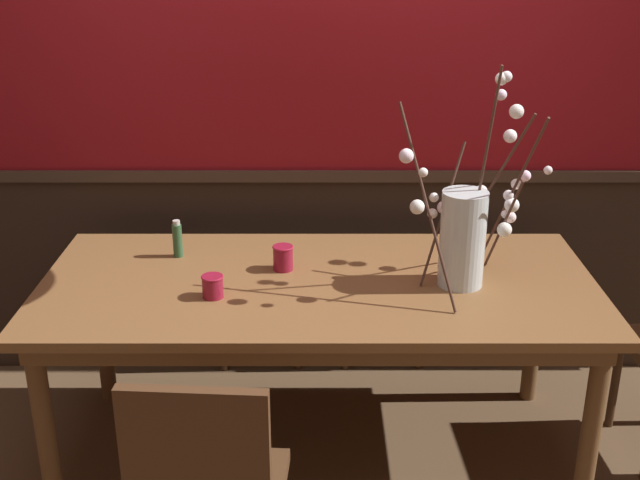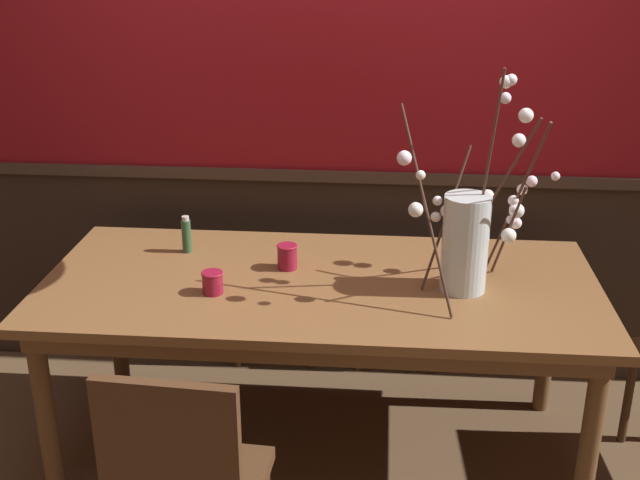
{
  "view_description": "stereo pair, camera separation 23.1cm",
  "coord_description": "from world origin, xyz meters",
  "px_view_note": "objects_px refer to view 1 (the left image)",
  "views": [
    {
      "loc": [
        0.01,
        -2.75,
        2.05
      ],
      "look_at": [
        0.0,
        0.0,
        0.94
      ],
      "focal_mm": 44.75,
      "sensor_mm": 36.0,
      "label": 1
    },
    {
      "loc": [
        0.24,
        -2.74,
        2.05
      ],
      "look_at": [
        0.0,
        0.0,
        0.94
      ],
      "focal_mm": 44.75,
      "sensor_mm": 36.0,
      "label": 2
    }
  ],
  "objects_px": {
    "dining_table": "(320,299)",
    "vase_with_blossoms": "(467,233)",
    "chair_far_side_right": "(381,252)",
    "condiment_bottle": "(179,239)",
    "candle_holder_nearer_center": "(285,258)",
    "chair_far_side_left": "(262,253)",
    "candle_holder_nearer_edge": "(214,286)"
  },
  "relations": [
    {
      "from": "chair_far_side_right",
      "to": "candle_holder_nearer_center",
      "type": "distance_m",
      "value": 0.96
    },
    {
      "from": "candle_holder_nearer_edge",
      "to": "condiment_bottle",
      "type": "relative_size",
      "value": 0.54
    },
    {
      "from": "chair_far_side_right",
      "to": "chair_far_side_left",
      "type": "distance_m",
      "value": 0.59
    },
    {
      "from": "chair_far_side_left",
      "to": "candle_holder_nearer_edge",
      "type": "distance_m",
      "value": 1.08
    },
    {
      "from": "candle_holder_nearer_center",
      "to": "condiment_bottle",
      "type": "bearing_deg",
      "value": 163.06
    },
    {
      "from": "candle_holder_nearer_edge",
      "to": "chair_far_side_left",
      "type": "bearing_deg",
      "value": 85.0
    },
    {
      "from": "vase_with_blossoms",
      "to": "condiment_bottle",
      "type": "relative_size",
      "value": 5.29
    },
    {
      "from": "dining_table",
      "to": "chair_far_side_right",
      "type": "distance_m",
      "value": 0.96
    },
    {
      "from": "vase_with_blossoms",
      "to": "candle_holder_nearer_edge",
      "type": "bearing_deg",
      "value": -172.6
    },
    {
      "from": "dining_table",
      "to": "chair_far_side_right",
      "type": "height_order",
      "value": "chair_far_side_right"
    },
    {
      "from": "dining_table",
      "to": "condiment_bottle",
      "type": "distance_m",
      "value": 0.64
    },
    {
      "from": "chair_far_side_right",
      "to": "candle_holder_nearer_center",
      "type": "height_order",
      "value": "chair_far_side_right"
    },
    {
      "from": "dining_table",
      "to": "candle_holder_nearer_edge",
      "type": "height_order",
      "value": "candle_holder_nearer_edge"
    },
    {
      "from": "chair_far_side_left",
      "to": "candle_holder_nearer_center",
      "type": "bearing_deg",
      "value": -78.96
    },
    {
      "from": "chair_far_side_left",
      "to": "candle_holder_nearer_edge",
      "type": "height_order",
      "value": "chair_far_side_left"
    },
    {
      "from": "dining_table",
      "to": "candle_holder_nearer_center",
      "type": "bearing_deg",
      "value": 143.16
    },
    {
      "from": "vase_with_blossoms",
      "to": "condiment_bottle",
      "type": "distance_m",
      "value": 1.15
    },
    {
      "from": "dining_table",
      "to": "condiment_bottle",
      "type": "bearing_deg",
      "value": 157.61
    },
    {
      "from": "vase_with_blossoms",
      "to": "candle_holder_nearer_edge",
      "type": "relative_size",
      "value": 9.77
    },
    {
      "from": "dining_table",
      "to": "chair_far_side_left",
      "type": "bearing_deg",
      "value": 108.11
    },
    {
      "from": "chair_far_side_left",
      "to": "candle_holder_nearer_center",
      "type": "xyz_separation_m",
      "value": [
        0.15,
        -0.79,
        0.31
      ]
    },
    {
      "from": "candle_holder_nearer_center",
      "to": "candle_holder_nearer_edge",
      "type": "bearing_deg",
      "value": -134.83
    },
    {
      "from": "chair_far_side_right",
      "to": "condiment_bottle",
      "type": "distance_m",
      "value": 1.15
    },
    {
      "from": "chair_far_side_left",
      "to": "vase_with_blossoms",
      "type": "height_order",
      "value": "vase_with_blossoms"
    },
    {
      "from": "chair_far_side_right",
      "to": "candle_holder_nearer_edge",
      "type": "distance_m",
      "value": 1.28
    },
    {
      "from": "chair_far_side_right",
      "to": "dining_table",
      "type": "bearing_deg",
      "value": -108.67
    },
    {
      "from": "dining_table",
      "to": "vase_with_blossoms",
      "type": "xyz_separation_m",
      "value": [
        0.54,
        -0.02,
        0.28
      ]
    },
    {
      "from": "chair_far_side_right",
      "to": "candle_holder_nearer_center",
      "type": "relative_size",
      "value": 9.3
    },
    {
      "from": "chair_far_side_left",
      "to": "candle_holder_nearer_edge",
      "type": "xyz_separation_m",
      "value": [
        -0.09,
        -1.03,
        0.3
      ]
    },
    {
      "from": "vase_with_blossoms",
      "to": "candle_holder_nearer_center",
      "type": "height_order",
      "value": "vase_with_blossoms"
    },
    {
      "from": "candle_holder_nearer_edge",
      "to": "dining_table",
      "type": "bearing_deg",
      "value": 20.46
    },
    {
      "from": "chair_far_side_right",
      "to": "condiment_bottle",
      "type": "bearing_deg",
      "value": -142.82
    }
  ]
}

